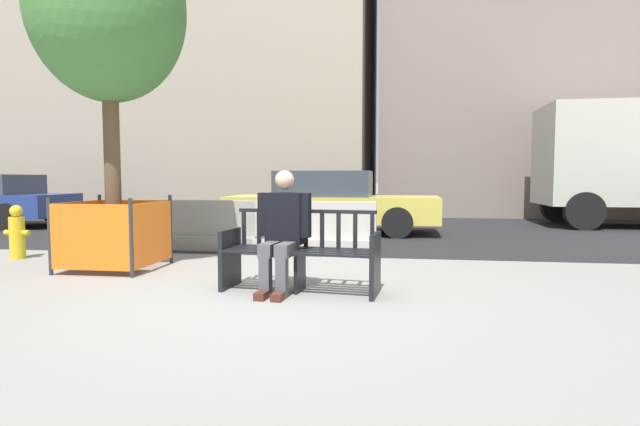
{
  "coord_description": "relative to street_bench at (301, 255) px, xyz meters",
  "views": [
    {
      "loc": [
        1.35,
        -4.94,
        1.24
      ],
      "look_at": [
        0.36,
        1.81,
        0.75
      ],
      "focal_mm": 28.0,
      "sensor_mm": 36.0,
      "label": 1
    }
  ],
  "objects": [
    {
      "name": "fire_hydrant",
      "position": [
        -4.67,
        1.51,
        -0.01
      ],
      "size": [
        0.4,
        0.22,
        0.82
      ],
      "color": "gold",
      "rests_on": "ground"
    },
    {
      "name": "street_tree",
      "position": [
        -2.75,
        0.96,
        3.04
      ],
      "size": [
        2.01,
        2.01,
        4.68
      ],
      "color": "brown",
      "rests_on": "ground"
    },
    {
      "name": "street_bench",
      "position": [
        0.0,
        0.0,
        0.0
      ],
      "size": [
        1.73,
        0.7,
        0.88
      ],
      "color": "black",
      "rests_on": "ground"
    },
    {
      "name": "jersey_barrier_centre",
      "position": [
        -0.28,
        2.87,
        -0.06
      ],
      "size": [
        2.01,
        0.71,
        0.84
      ],
      "color": "#ADA89E",
      "rests_on": "ground"
    },
    {
      "name": "street_asphalt",
      "position": [
        -0.36,
        8.36,
        -0.39
      ],
      "size": [
        120.0,
        12.0,
        0.01
      ],
      "primitive_type": "cube",
      "color": "black",
      "rests_on": "ground"
    },
    {
      "name": "car_taxi_near",
      "position": [
        -0.4,
        5.78,
        0.28
      ],
      "size": [
        4.67,
        1.9,
        1.38
      ],
      "color": "#DBC64C",
      "rests_on": "ground"
    },
    {
      "name": "ground_plane",
      "position": [
        -0.36,
        -0.34,
        -0.4
      ],
      "size": [
        200.0,
        200.0,
        0.0
      ],
      "primitive_type": "plane",
      "color": "gray"
    },
    {
      "name": "construction_fence",
      "position": [
        -2.75,
        0.96,
        0.1
      ],
      "size": [
        1.15,
        1.15,
        0.99
      ],
      "color": "#2D2D33",
      "rests_on": "ground"
    },
    {
      "name": "seated_person",
      "position": [
        -0.19,
        -0.04,
        0.29
      ],
      "size": [
        0.59,
        0.75,
        1.31
      ],
      "color": "black",
      "rests_on": "ground"
    },
    {
      "name": "jersey_barrier_left",
      "position": [
        -2.06,
        2.96,
        -0.06
      ],
      "size": [
        2.01,
        0.72,
        0.84
      ],
      "color": "gray",
      "rests_on": "ground"
    }
  ]
}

